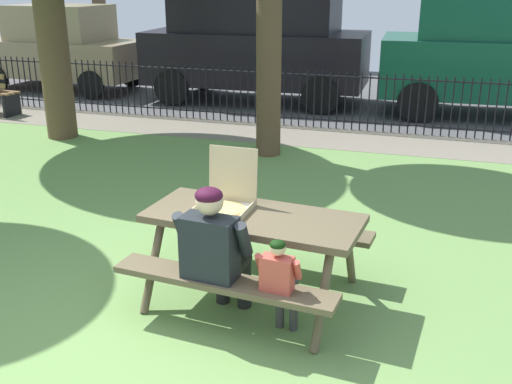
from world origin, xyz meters
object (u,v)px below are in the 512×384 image
object	(u,v)px
parked_car_left	(62,47)
pizza_box_open	(227,198)
picnic_table_foreground	(253,234)
parked_car_center	(256,41)
parked_car_right	(509,49)
adult_at_table	(216,249)
child_at_table	(280,279)

from	to	relation	value
parked_car_left	pizza_box_open	bearing A→B (deg)	-48.81
parked_car_left	picnic_table_foreground	bearing A→B (deg)	-48.06
parked_car_center	parked_car_right	xyz separation A→B (m)	(5.06, 0.00, 0.00)
pizza_box_open	parked_car_center	size ratio (longest dim) A/B	0.10
picnic_table_foreground	parked_car_left	world-z (taller)	parked_car_left
picnic_table_foreground	adult_at_table	distance (m)	0.52
pizza_box_open	parked_car_right	size ratio (longest dim) A/B	0.10
picnic_table_foreground	parked_car_center	bearing A→B (deg)	107.06
pizza_box_open	parked_car_center	distance (m)	8.46
parked_car_right	parked_car_left	bearing A→B (deg)	-180.00
picnic_table_foreground	child_at_table	size ratio (longest dim) A/B	2.22
adult_at_table	child_at_table	distance (m)	0.56
parked_car_center	parked_car_right	distance (m)	5.06
adult_at_table	parked_car_left	world-z (taller)	parked_car_left
parked_car_left	adult_at_table	bearing A→B (deg)	-50.28
pizza_box_open	adult_at_table	size ratio (longest dim) A/B	0.42
parked_car_left	parked_car_right	xyz separation A→B (m)	(9.92, 0.00, 0.29)
adult_at_table	parked_car_left	distance (m)	11.33
picnic_table_foreground	parked_car_right	size ratio (longest dim) A/B	0.40
adult_at_table	parked_car_center	world-z (taller)	parked_car_center
child_at_table	parked_car_right	xyz separation A→B (m)	(2.14, 8.79, 0.78)
picnic_table_foreground	child_at_table	bearing A→B (deg)	-55.29
adult_at_table	child_at_table	world-z (taller)	adult_at_table
child_at_table	parked_car_left	distance (m)	11.74
parked_car_left	parked_car_center	bearing A→B (deg)	0.00
child_at_table	picnic_table_foreground	bearing A→B (deg)	124.71
parked_car_right	child_at_table	bearing A→B (deg)	-103.71
parked_car_left	parked_car_right	world-z (taller)	parked_car_right
pizza_box_open	parked_car_center	bearing A→B (deg)	105.52
adult_at_table	parked_car_center	xyz separation A→B (m)	(-2.37, 8.71, 0.65)
pizza_box_open	adult_at_table	xyz separation A→B (m)	(0.11, -0.57, -0.21)
adult_at_table	parked_car_right	distance (m)	9.14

